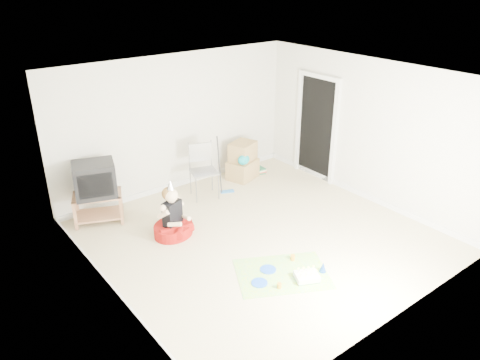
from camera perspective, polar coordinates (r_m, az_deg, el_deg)
ground at (r=7.67m, az=2.44°, el=-6.92°), size 5.00×5.00×0.00m
doorway_recess at (r=9.61m, az=9.34°, el=6.17°), size 0.02×0.90×2.05m
tv_stand at (r=8.34m, az=-16.88°, el=-3.00°), size 0.94×0.78×0.50m
crt_tv at (r=8.13m, az=-17.30°, el=0.10°), size 0.81×0.73×0.57m
folding_chair at (r=8.77m, az=-4.41°, el=1.00°), size 0.58×0.57×1.05m
cardboard_boxes at (r=9.60m, az=0.34°, el=2.28°), size 0.71×0.64×0.76m
floor_mop at (r=9.01m, az=-1.59°, el=0.03°), size 0.28×0.34×1.07m
book_pile at (r=9.99m, az=2.37°, el=1.26°), size 0.30×0.33×0.12m
seated_woman at (r=7.70m, az=-8.18°, el=-5.19°), size 0.88×0.88×0.99m
party_mat at (r=6.85m, az=5.14°, el=-11.30°), size 1.58×1.43×0.01m
birthday_cake at (r=6.76m, az=8.14°, el=-11.61°), size 0.40×0.37×0.15m
blue_plate_near at (r=6.90m, az=3.43°, el=-10.83°), size 0.30×0.30×0.01m
blue_plate_far at (r=6.64m, az=2.38°, el=-12.40°), size 0.32×0.32×0.01m
orange_cup_near at (r=7.12m, az=6.45°, el=-9.38°), size 0.10×0.10×0.08m
orange_cup_far at (r=6.56m, az=4.81°, el=-12.71°), size 0.09×0.09×0.07m
blue_party_hat at (r=6.92m, az=10.08°, el=-10.41°), size 0.12×0.12×0.15m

